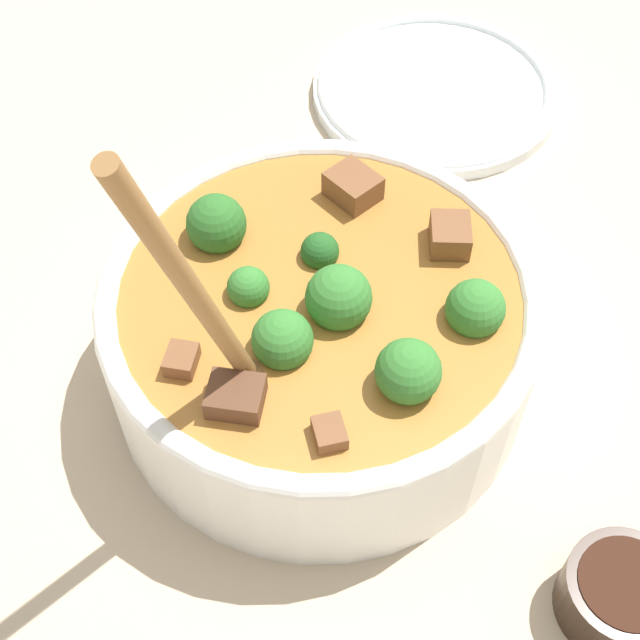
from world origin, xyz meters
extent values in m
plane|color=#C6B293|center=(0.00, 0.00, 0.00)|extent=(4.00, 4.00, 0.00)
cylinder|color=white|center=(0.00, 0.00, 0.05)|extent=(0.30, 0.30, 0.09)
torus|color=white|center=(0.00, 0.00, 0.09)|extent=(0.30, 0.30, 0.02)
cylinder|color=#B27533|center=(0.00, 0.00, 0.07)|extent=(0.27, 0.27, 0.06)
sphere|color=#235B23|center=(0.02, -0.02, 0.10)|extent=(0.03, 0.03, 0.03)
cylinder|color=#6B9956|center=(0.02, -0.02, 0.08)|extent=(0.01, 0.01, 0.01)
sphere|color=#387F33|center=(-0.09, 0.01, 0.11)|extent=(0.04, 0.04, 0.04)
cylinder|color=#6B9956|center=(-0.09, 0.01, 0.08)|extent=(0.01, 0.01, 0.02)
sphere|color=#387F33|center=(-0.02, 0.00, 0.11)|extent=(0.04, 0.04, 0.04)
cylinder|color=#6B9956|center=(-0.02, 0.00, 0.08)|extent=(0.02, 0.02, 0.02)
sphere|color=#2D6B28|center=(0.08, 0.02, 0.11)|extent=(0.04, 0.04, 0.04)
cylinder|color=#6B9956|center=(0.08, 0.02, 0.08)|extent=(0.01, 0.01, 0.02)
sphere|color=#387F33|center=(-0.08, -0.06, 0.10)|extent=(0.04, 0.04, 0.04)
cylinder|color=#6B9956|center=(-0.08, -0.06, 0.08)|extent=(0.01, 0.01, 0.02)
sphere|color=#387F33|center=(-0.02, 0.05, 0.10)|extent=(0.04, 0.04, 0.04)
cylinder|color=#6B9956|center=(-0.02, 0.05, 0.07)|extent=(0.01, 0.01, 0.02)
sphere|color=#387F33|center=(0.03, 0.04, 0.10)|extent=(0.03, 0.03, 0.03)
cylinder|color=#6B9956|center=(0.03, 0.04, 0.08)|extent=(0.01, 0.01, 0.01)
cube|color=brown|center=(0.05, -0.08, 0.10)|extent=(0.04, 0.03, 0.03)
cube|color=brown|center=(-0.09, 0.07, 0.10)|extent=(0.03, 0.03, 0.02)
cube|color=brown|center=(0.01, 0.10, 0.10)|extent=(0.03, 0.03, 0.02)
cube|color=brown|center=(-0.03, 0.09, 0.10)|extent=(0.04, 0.04, 0.02)
cube|color=brown|center=(-0.02, -0.09, 0.10)|extent=(0.04, 0.04, 0.02)
ellipsoid|color=olive|center=(-0.02, 0.07, 0.09)|extent=(0.04, 0.03, 0.01)
cylinder|color=olive|center=(-0.03, 0.10, 0.20)|extent=(0.03, 0.08, 0.23)
cylinder|color=black|center=(-0.25, -0.02, 0.02)|extent=(0.07, 0.07, 0.04)
cylinder|color=#381E14|center=(-0.25, -0.02, 0.03)|extent=(0.06, 0.06, 0.01)
cylinder|color=white|center=(0.17, -0.29, 0.01)|extent=(0.23, 0.23, 0.01)
torus|color=white|center=(0.17, -0.29, 0.01)|extent=(0.23, 0.23, 0.01)
camera|label=1|loc=(-0.28, 0.24, 0.55)|focal=50.00mm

